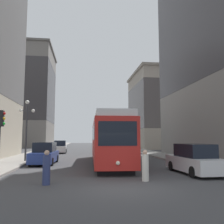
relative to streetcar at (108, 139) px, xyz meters
name	(u,v)px	position (x,y,z in m)	size (l,w,h in m)	color
ground_plane	(126,189)	(-0.40, -10.44, -2.10)	(200.00, 200.00, 0.00)	#424244
sidewalk_left	(51,149)	(-8.41, 29.56, -2.03)	(3.40, 120.00, 0.15)	gray
sidewalk_right	(128,148)	(7.61, 29.56, -2.03)	(3.40, 120.00, 0.15)	gray
streetcar	(108,139)	(0.00, 0.00, 0.00)	(3.19, 15.19, 3.89)	black
transit_bus	(119,140)	(3.02, 12.77, -0.15)	(2.64, 11.63, 3.45)	black
parked_car_left_near	(45,154)	(-5.40, 0.39, -1.26)	(2.02, 4.91, 1.82)	black
parked_car_left_mid	(60,147)	(-5.41, 15.66, -1.26)	(2.01, 4.79, 1.82)	black
parked_car_right_far	(194,160)	(4.61, -6.63, -1.26)	(1.97, 4.88, 1.82)	black
pedestrian_crossing_near	(46,169)	(-3.95, -9.09, -1.35)	(0.36, 0.36, 1.61)	navy
pedestrian_crossing_far	(145,166)	(0.95, -8.71, -1.37)	(0.35, 0.35, 1.58)	beige
traffic_light_near_left	(0,125)	(-7.09, -6.04, 0.87)	(0.47, 0.36, 3.67)	#232328
lamp_post_left_near	(27,121)	(-7.31, 1.80, 1.67)	(1.41, 0.36, 5.51)	#333338
building_left_midblock	(32,96)	(-15.15, 42.38, 10.85)	(10.68, 17.08, 25.15)	slate
building_right_midblock	(160,109)	(14.94, 30.00, 6.44)	(11.84, 15.47, 16.63)	#A89E8E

